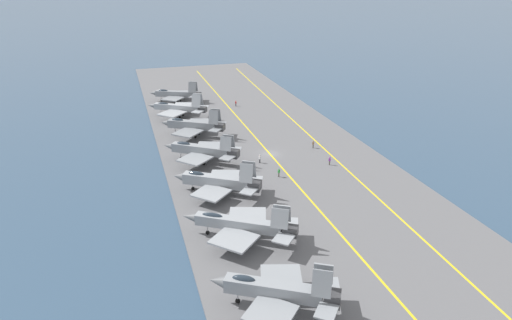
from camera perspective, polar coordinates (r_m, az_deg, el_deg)
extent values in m
plane|color=#334C66|center=(97.32, 1.75, 0.53)|extent=(2000.00, 2000.00, 0.00)
cube|color=slate|center=(97.25, 1.75, 0.64)|extent=(199.28, 45.03, 0.40)
cube|color=yellow|center=(101.54, 8.40, 1.50)|extent=(179.24, 7.21, 0.01)
cube|color=yellow|center=(97.17, 1.76, 0.75)|extent=(179.35, 0.36, 0.01)
cube|color=gray|center=(53.99, 2.14, -15.86)|extent=(7.14, 10.66, 1.73)
cone|color=#5B5E60|center=(55.31, -4.79, -14.85)|extent=(2.49, 2.67, 1.64)
cube|color=#38383A|center=(53.45, 9.53, -16.68)|extent=(2.64, 2.58, 1.47)
ellipsoid|color=#232D38|center=(54.09, -1.55, -14.67)|extent=(2.20, 2.86, 0.95)
cube|color=gray|center=(51.89, 1.84, -18.56)|extent=(6.76, 6.77, 0.28)
cube|color=gray|center=(56.78, 3.16, -14.38)|extent=(5.84, 5.98, 0.28)
cube|color=gray|center=(51.27, 8.23, -15.08)|extent=(1.89, 2.33, 3.09)
cube|color=gray|center=(52.72, 8.42, -13.89)|extent=(1.89, 2.33, 3.09)
cube|color=gray|center=(51.73, 8.80, -18.21)|extent=(3.52, 3.44, 0.20)
cube|color=gray|center=(55.24, 9.23, -15.17)|extent=(3.36, 2.96, 0.20)
cylinder|color=#B2B2B7|center=(55.88, -2.31, -16.69)|extent=(0.16, 0.16, 1.87)
cylinder|color=black|center=(56.28, -2.30, -17.19)|extent=(0.49, 0.63, 0.60)
cylinder|color=#B2B2B7|center=(54.08, 3.10, -18.29)|extent=(0.16, 0.16, 1.87)
cylinder|color=black|center=(54.50, 3.08, -18.80)|extent=(0.49, 0.63, 0.60)
cylinder|color=#B2B2B7|center=(55.91, 3.56, -16.69)|extent=(0.16, 0.16, 1.87)
cylinder|color=black|center=(56.32, 3.54, -17.19)|extent=(0.49, 0.63, 0.60)
cube|color=#93999E|center=(66.33, -2.25, -7.95)|extent=(8.11, 11.76, 1.58)
cone|color=#5B5E60|center=(68.65, -8.26, -7.05)|extent=(2.55, 2.86, 1.50)
cube|color=#38383A|center=(64.77, 4.31, -8.83)|extent=(2.64, 2.73, 1.34)
ellipsoid|color=#232D38|center=(67.08, -5.47, -6.93)|extent=(2.38, 3.12, 0.87)
cube|color=#93999E|center=(63.79, -2.75, -9.88)|extent=(7.54, 7.53, 0.28)
cube|color=#93999E|center=(69.24, -1.08, -7.01)|extent=(6.55, 6.85, 0.28)
cube|color=#93999E|center=(63.16, 2.98, -7.34)|extent=(2.03, 2.53, 2.82)
cube|color=#93999E|center=(64.57, 3.29, -6.63)|extent=(2.03, 2.53, 2.82)
cube|color=#93999E|center=(63.03, 3.45, -9.78)|extent=(3.71, 3.68, 0.20)
cube|color=#93999E|center=(66.69, 4.23, -7.82)|extent=(3.50, 3.30, 0.20)
cylinder|color=#B2B2B7|center=(68.58, -6.09, -8.59)|extent=(0.16, 0.16, 1.77)
cylinder|color=black|center=(68.89, -6.07, -9.00)|extent=(0.50, 0.63, 0.60)
cylinder|color=#B2B2B7|center=(65.99, -1.41, -9.83)|extent=(0.16, 0.16, 1.77)
cylinder|color=black|center=(66.30, -1.41, -10.25)|extent=(0.50, 0.63, 0.60)
cylinder|color=#B2B2B7|center=(67.78, -0.88, -8.86)|extent=(0.16, 0.16, 1.77)
cylinder|color=black|center=(68.09, -0.88, -9.28)|extent=(0.50, 0.63, 0.60)
cube|color=#93999E|center=(79.77, -5.03, -2.62)|extent=(7.88, 11.08, 1.84)
cone|color=#5B5E60|center=(82.25, -9.57, -2.05)|extent=(2.68, 2.84, 1.75)
cube|color=#38383A|center=(77.78, -0.11, -3.22)|extent=(2.82, 2.76, 1.57)
ellipsoid|color=#232D38|center=(80.64, -7.47, -1.75)|extent=(2.40, 2.99, 1.01)
cube|color=#93999E|center=(76.97, -5.62, -4.13)|extent=(7.28, 7.28, 0.28)
cube|color=#93999E|center=(82.87, -3.93, -2.03)|extent=(6.48, 6.49, 0.28)
cube|color=#93999E|center=(76.17, -1.24, -1.68)|extent=(2.03, 2.43, 3.22)
cube|color=#93999E|center=(77.87, -0.84, -1.12)|extent=(2.03, 2.43, 3.22)
cube|color=#93999E|center=(75.90, -0.93, -3.92)|extent=(3.59, 3.55, 0.20)
cube|color=#93999E|center=(79.92, 0.00, -2.47)|extent=(3.44, 3.14, 0.20)
cylinder|color=#B2B2B7|center=(81.99, -7.90, -3.28)|extent=(0.16, 0.16, 1.42)
cylinder|color=black|center=(82.17, -7.89, -3.54)|extent=(0.50, 0.63, 0.60)
cylinder|color=#B2B2B7|center=(79.02, -4.48, -4.17)|extent=(0.16, 0.16, 1.42)
cylinder|color=black|center=(79.20, -4.47, -4.44)|extent=(0.50, 0.63, 0.60)
cylinder|color=#B2B2B7|center=(81.19, -3.88, -3.38)|extent=(0.16, 0.16, 1.42)
cylinder|color=black|center=(81.37, -3.87, -3.64)|extent=(0.50, 0.63, 0.60)
cube|color=gray|center=(92.74, -6.97, 1.29)|extent=(8.27, 10.96, 1.75)
cone|color=#5B5E60|center=(95.74, -10.81, 1.74)|extent=(2.66, 2.82, 1.66)
cube|color=#38383A|center=(90.14, -2.80, 0.79)|extent=(2.77, 2.75, 1.49)
ellipsoid|color=#232D38|center=(93.96, -9.04, 2.00)|extent=(2.45, 2.97, 0.96)
cube|color=gray|center=(89.83, -7.64, 0.13)|extent=(7.44, 7.44, 0.28)
cube|color=gray|center=(95.78, -5.87, 1.68)|extent=(6.81, 6.75, 0.28)
cube|color=gray|center=(88.96, -3.82, 2.03)|extent=(2.01, 2.38, 2.77)
cube|color=gray|center=(90.55, -3.40, 2.42)|extent=(2.01, 2.38, 2.77)
cube|color=gray|center=(88.34, -3.61, 0.30)|extent=(3.60, 3.59, 0.20)
cube|color=gray|center=(92.28, -2.60, 1.33)|extent=(3.49, 3.24, 0.20)
cylinder|color=#B2B2B7|center=(95.26, -9.39, 0.57)|extent=(0.16, 0.16, 1.84)
cylinder|color=black|center=(95.50, -9.36, 0.23)|extent=(0.52, 0.62, 0.60)
cylinder|color=#B2B2B7|center=(91.91, -6.53, -0.10)|extent=(0.16, 0.16, 1.84)
cylinder|color=black|center=(92.15, -6.52, -0.46)|extent=(0.52, 0.62, 0.60)
cylinder|color=#B2B2B7|center=(93.97, -5.94, 0.45)|extent=(0.16, 0.16, 1.84)
cylinder|color=black|center=(94.20, -5.92, 0.10)|extent=(0.52, 0.62, 0.60)
cube|color=gray|center=(107.82, -8.00, 4.38)|extent=(7.43, 10.96, 1.80)
cone|color=#5B5E60|center=(110.40, -11.29, 4.60)|extent=(2.59, 2.77, 1.71)
cube|color=#38383A|center=(105.57, -4.49, 4.13)|extent=(2.74, 2.68, 1.53)
ellipsoid|color=#232D38|center=(108.87, -9.77, 4.92)|extent=(2.28, 2.94, 0.99)
cube|color=gray|center=(104.56, -8.52, 3.42)|extent=(7.63, 7.62, 0.28)
cube|color=gray|center=(111.21, -7.10, 4.68)|extent=(6.93, 6.44, 0.28)
cube|color=gray|center=(104.32, -5.35, 5.33)|extent=(1.96, 2.40, 3.20)
cube|color=gray|center=(106.03, -5.02, 5.63)|extent=(1.96, 2.40, 3.20)
cube|color=gray|center=(103.65, -5.12, 3.75)|extent=(3.56, 3.49, 0.20)
cube|color=gray|center=(107.78, -4.35, 4.53)|extent=(3.39, 3.04, 0.20)
cylinder|color=#B2B2B7|center=(110.02, -10.05, 3.61)|extent=(0.16, 0.16, 1.90)
cylinder|color=black|center=(110.23, -10.03, 3.29)|extent=(0.49, 0.63, 0.60)
cylinder|color=#B2B2B7|center=(106.90, -7.60, 3.19)|extent=(0.16, 0.16, 1.90)
cylinder|color=black|center=(107.11, -7.58, 2.86)|extent=(0.49, 0.63, 0.60)
cylinder|color=#B2B2B7|center=(109.12, -7.13, 3.62)|extent=(0.16, 0.16, 1.90)
cylinder|color=black|center=(109.33, -7.12, 3.30)|extent=(0.49, 0.63, 0.60)
cube|color=#9EA3A8|center=(123.19, -9.91, 6.49)|extent=(7.80, 11.31, 1.53)
cone|color=#5B5E60|center=(126.30, -12.90, 6.66)|extent=(2.46, 2.75, 1.45)
cube|color=#38383A|center=(120.37, -6.71, 6.29)|extent=(2.55, 2.63, 1.30)
ellipsoid|color=#232D38|center=(124.58, -11.52, 6.90)|extent=(2.30, 3.00, 0.84)
cube|color=#9EA3A8|center=(119.95, -10.44, 5.76)|extent=(7.93, 7.94, 0.28)
cube|color=#9EA3A8|center=(126.39, -9.03, 6.73)|extent=(7.23, 6.88, 0.28)
cube|color=#9EA3A8|center=(119.47, -7.50, 7.35)|extent=(2.09, 2.52, 3.33)
cube|color=#9EA3A8|center=(120.90, -7.22, 7.55)|extent=(2.09, 2.52, 3.33)
cube|color=#9EA3A8|center=(118.63, -7.31, 6.01)|extent=(3.65, 3.61, 0.20)
cube|color=#9EA3A8|center=(122.47, -6.56, 6.58)|extent=(3.47, 3.21, 0.20)
cylinder|color=#B2B2B7|center=(125.60, -11.78, 5.87)|extent=(0.16, 0.16, 1.81)
cylinder|color=black|center=(125.78, -11.76, 5.60)|extent=(0.50, 0.63, 0.60)
cylinder|color=#B2B2B7|center=(122.22, -9.53, 5.57)|extent=(0.16, 0.16, 1.81)
cylinder|color=black|center=(122.40, -9.51, 5.30)|extent=(0.50, 0.63, 0.60)
cylinder|color=#B2B2B7|center=(124.09, -9.13, 5.85)|extent=(0.16, 0.16, 1.81)
cylinder|color=black|center=(124.26, -9.11, 5.59)|extent=(0.50, 0.63, 0.60)
cube|color=gray|center=(137.86, -10.11, 8.14)|extent=(6.42, 11.14, 1.65)
cone|color=#5B5E60|center=(140.10, -12.74, 8.16)|extent=(2.35, 2.64, 1.57)
cube|color=#38383A|center=(135.87, -7.33, 8.09)|extent=(2.51, 2.50, 1.40)
ellipsoid|color=#232D38|center=(138.81, -11.52, 8.46)|extent=(2.02, 2.93, 0.91)
cube|color=gray|center=(134.85, -10.37, 7.55)|extent=(7.00, 7.01, 0.28)
cube|color=gray|center=(140.91, -9.52, 8.27)|extent=(5.84, 5.87, 0.28)
cube|color=gray|center=(134.84, -7.99, 8.96)|extent=(1.76, 2.37, 2.94)
cube|color=gray|center=(136.45, -7.79, 9.13)|extent=(1.76, 2.37, 2.94)
cube|color=gray|center=(133.93, -7.78, 7.85)|extent=(3.55, 3.40, 0.20)
cube|color=gray|center=(138.06, -7.27, 8.33)|extent=(3.28, 2.85, 0.20)
cylinder|color=#B2B2B7|center=(139.66, -11.75, 7.52)|extent=(0.16, 0.16, 1.56)
cylinder|color=black|center=(139.79, -11.73, 7.33)|extent=(0.46, 0.64, 0.60)
cylinder|color=#B2B2B7|center=(136.85, -9.74, 7.36)|extent=(0.16, 0.16, 1.56)
cylinder|color=black|center=(136.97, -9.73, 7.16)|extent=(0.46, 0.64, 0.60)
cylinder|color=#B2B2B7|center=(138.96, -9.45, 7.61)|extent=(0.16, 0.16, 1.56)
cylinder|color=black|center=(139.09, -9.44, 7.42)|extent=(0.46, 0.64, 0.60)
cylinder|color=#4C473D|center=(101.11, 7.15, 1.73)|extent=(0.24, 0.24, 0.82)
cube|color=brown|center=(100.87, 7.16, 2.09)|extent=(0.44, 0.46, 0.55)
sphere|color=beige|center=(100.73, 7.18, 2.30)|extent=(0.22, 0.22, 0.22)
sphere|color=brown|center=(100.71, 7.18, 2.34)|extent=(0.24, 0.24, 0.24)
cylinder|color=#232328|center=(92.57, 0.48, -0.11)|extent=(0.24, 0.24, 0.86)
cube|color=white|center=(92.28, 0.48, 0.31)|extent=(0.44, 0.36, 0.62)
sphere|color=tan|center=(92.12, 0.48, 0.57)|extent=(0.22, 0.22, 0.22)
sphere|color=white|center=(92.09, 0.48, 0.60)|extent=(0.24, 0.24, 0.24)
cylinder|color=#232328|center=(131.81, -2.53, 6.90)|extent=(0.24, 0.24, 0.81)
cube|color=red|center=(131.63, -2.54, 7.18)|extent=(0.34, 0.43, 0.52)
sphere|color=#9E7051|center=(131.53, -2.54, 7.35)|extent=(0.22, 0.22, 0.22)
sphere|color=red|center=(131.51, -2.54, 7.37)|extent=(0.24, 0.24, 0.24)
cylinder|color=#4C473D|center=(86.48, 2.87, -1.85)|extent=(0.24, 0.24, 0.86)
cube|color=green|center=(86.19, 2.88, -1.42)|extent=(0.41, 0.46, 0.56)
sphere|color=beige|center=(86.02, 2.88, -1.17)|extent=(0.22, 0.22, 0.22)
sphere|color=green|center=(86.00, 2.88, -1.13)|extent=(0.24, 0.24, 0.24)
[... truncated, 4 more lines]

